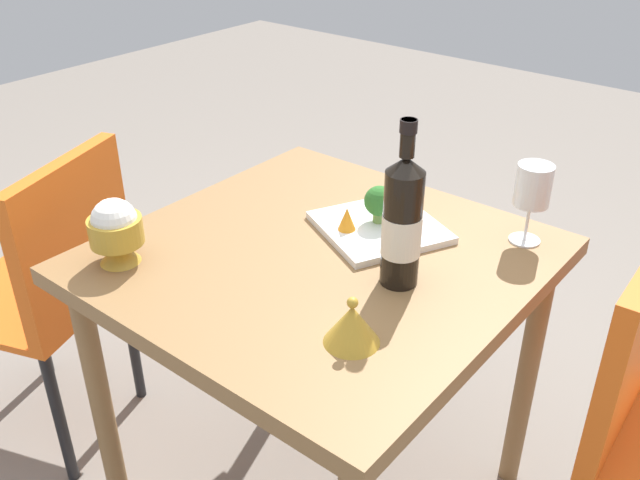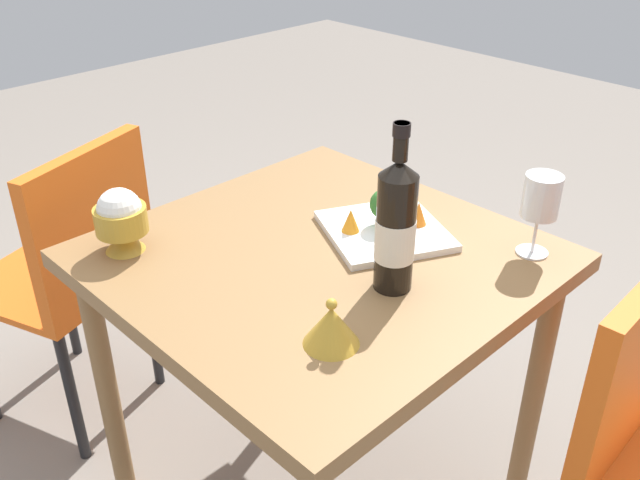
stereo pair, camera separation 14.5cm
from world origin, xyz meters
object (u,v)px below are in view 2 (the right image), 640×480
object	(u,v)px
wine_glass	(541,198)
rice_bowl	(121,219)
chair_near_window	(77,260)
broccoli_floret	(385,205)
rice_bowl_lid	(331,326)
carrot_garnish_left	(418,213)
serving_plate	(385,231)
carrot_garnish_right	(350,220)
wine_bottle	(396,226)

from	to	relation	value
wine_glass	rice_bowl	xyz separation A→B (m)	(0.61, -0.61, -0.05)
chair_near_window	broccoli_floret	xyz separation A→B (m)	(-0.41, 0.70, 0.27)
rice_bowl_lid	broccoli_floret	bearing A→B (deg)	-151.37
rice_bowl	carrot_garnish_left	world-z (taller)	rice_bowl
wine_glass	rice_bowl	size ratio (longest dim) A/B	1.26
rice_bowl	carrot_garnish_left	size ratio (longest dim) A/B	2.66
serving_plate	carrot_garnish_left	size ratio (longest dim) A/B	6.28
rice_bowl_lid	carrot_garnish_left	distance (m)	0.45
chair_near_window	serving_plate	xyz separation A→B (m)	(-0.41, 0.71, 0.21)
carrot_garnish_left	chair_near_window	bearing A→B (deg)	-57.77
carrot_garnish_right	rice_bowl	bearing A→B (deg)	-37.73
wine_bottle	carrot_garnish_left	world-z (taller)	wine_bottle
serving_plate	broccoli_floret	distance (m)	0.06
rice_bowl_lid	carrot_garnish_left	size ratio (longest dim) A/B	1.88
wine_bottle	carrot_garnish_right	bearing A→B (deg)	-113.19
carrot_garnish_left	carrot_garnish_right	world-z (taller)	same
wine_glass	broccoli_floret	world-z (taller)	wine_glass
rice_bowl_lid	serving_plate	bearing A→B (deg)	-151.99
broccoli_floret	rice_bowl_lid	bearing A→B (deg)	28.63
wine_glass	serving_plate	size ratio (longest dim) A/B	0.53
carrot_garnish_left	serving_plate	bearing A→B (deg)	-31.61
wine_bottle	wine_glass	bearing A→B (deg)	158.25
rice_bowl	carrot_garnish_right	bearing A→B (deg)	142.27
rice_bowl	rice_bowl_lid	world-z (taller)	rice_bowl
wine_bottle	serving_plate	size ratio (longest dim) A/B	1.00
chair_near_window	carrot_garnish_right	distance (m)	0.78
rice_bowl_lid	carrot_garnish_right	bearing A→B (deg)	-141.28
wine_glass	serving_plate	world-z (taller)	wine_glass
chair_near_window	wine_bottle	bearing A→B (deg)	-93.42
rice_bowl	broccoli_floret	distance (m)	0.56
serving_plate	carrot_garnish_left	distance (m)	0.08
wine_glass	wine_bottle	bearing A→B (deg)	-21.75
rice_bowl_lid	carrot_garnish_right	distance (m)	0.38
wine_bottle	broccoli_floret	size ratio (longest dim) A/B	3.92
serving_plate	rice_bowl	bearing A→B (deg)	-37.30
carrot_garnish_left	rice_bowl	bearing A→B (deg)	-36.62
chair_near_window	rice_bowl_lid	size ratio (longest dim) A/B	8.50
broccoli_floret	carrot_garnish_right	world-z (taller)	broccoli_floret
wine_bottle	serving_plate	world-z (taller)	wine_bottle
wine_bottle	broccoli_floret	xyz separation A→B (m)	(-0.16, -0.16, -0.07)
rice_bowl_lid	serving_plate	world-z (taller)	rice_bowl_lid
chair_near_window	wine_bottle	size ratio (longest dim) A/B	2.53
carrot_garnish_left	carrot_garnish_right	bearing A→B (deg)	-33.18
rice_bowl	serving_plate	world-z (taller)	rice_bowl
rice_bowl_lid	rice_bowl	bearing A→B (deg)	-80.69
serving_plate	broccoli_floret	xyz separation A→B (m)	(-0.01, -0.01, 0.06)
serving_plate	carrot_garnish_right	size ratio (longest dim) A/B	6.40
wine_glass	carrot_garnish_right	world-z (taller)	wine_glass
wine_glass	rice_bowl_lid	bearing A→B (deg)	-8.75
broccoli_floret	carrot_garnish_left	distance (m)	0.08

